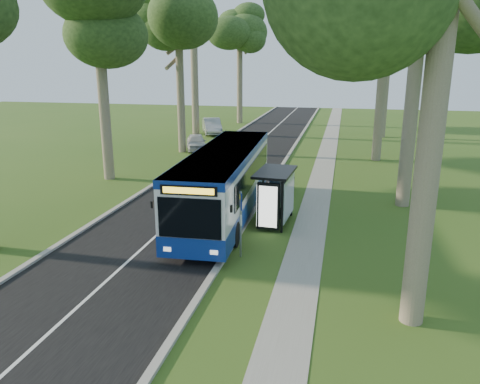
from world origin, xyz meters
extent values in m
plane|color=#34581B|center=(0.00, 0.00, 0.00)|extent=(120.00, 120.00, 0.00)
cube|color=black|center=(-3.50, 10.00, 0.01)|extent=(7.00, 100.00, 0.02)
cube|color=#9E9B93|center=(0.00, 10.00, 0.06)|extent=(0.25, 100.00, 0.12)
cube|color=#9E9B93|center=(-7.00, 10.00, 0.06)|extent=(0.25, 100.00, 0.12)
cube|color=white|center=(-3.50, 10.00, 0.02)|extent=(0.12, 100.00, 0.00)
cube|color=gray|center=(3.00, 10.00, 0.01)|extent=(1.50, 100.00, 0.02)
cube|color=white|center=(-1.22, 2.20, 1.84)|extent=(3.14, 12.53, 2.95)
cube|color=navy|center=(-1.22, 2.20, 0.78)|extent=(3.17, 12.56, 0.83)
cube|color=navy|center=(-1.22, 2.20, 3.15)|extent=(3.17, 12.56, 0.33)
cube|color=black|center=(-1.22, -4.03, 1.97)|extent=(2.33, 0.15, 1.50)
cube|color=yellow|center=(-1.22, -4.07, 3.00)|extent=(1.86, 0.10, 0.23)
cube|color=black|center=(-1.22, -3.96, 0.52)|extent=(2.49, 0.23, 0.31)
cylinder|color=black|center=(-2.40, -1.63, 0.54)|extent=(0.34, 1.09, 1.08)
cylinder|color=black|center=(-0.05, -1.63, 0.54)|extent=(0.34, 1.09, 1.08)
cylinder|color=black|center=(-2.40, 5.83, 0.54)|extent=(0.34, 1.09, 1.08)
cylinder|color=black|center=(-0.05, 5.83, 0.54)|extent=(0.34, 1.09, 1.08)
cylinder|color=gray|center=(0.60, -2.52, 1.32)|extent=(0.08, 0.08, 2.65)
cube|color=navy|center=(0.60, -2.52, 2.28)|extent=(0.18, 0.36, 0.66)
cylinder|color=yellow|center=(0.56, -2.52, 2.44)|extent=(0.10, 0.22, 0.23)
cube|color=white|center=(0.60, -2.52, 1.54)|extent=(0.17, 0.31, 0.42)
cube|color=black|center=(1.87, 0.54, 1.20)|extent=(0.10, 0.10, 2.40)
cube|color=black|center=(1.87, 3.00, 1.20)|extent=(0.10, 0.10, 2.40)
cube|color=black|center=(1.27, 1.77, 2.46)|extent=(1.77, 3.03, 0.12)
cube|color=silver|center=(1.95, 1.77, 1.30)|extent=(0.19, 2.45, 1.92)
cube|color=black|center=(1.27, 0.42, 1.20)|extent=(1.02, 0.22, 2.12)
cube|color=white|center=(1.27, 0.34, 1.20)|extent=(0.82, 0.07, 1.88)
cube|color=black|center=(1.56, 2.06, 0.43)|extent=(0.47, 1.75, 0.06)
cylinder|color=black|center=(1.37, 7.62, 0.40)|extent=(0.44, 0.44, 0.80)
cylinder|color=black|center=(1.37, 7.62, 0.82)|extent=(0.48, 0.48, 0.04)
imported|color=silver|center=(-8.15, 19.19, 0.67)|extent=(2.88, 4.27, 1.35)
imported|color=#A3A6AB|center=(-9.36, 28.44, 0.81)|extent=(3.37, 5.19, 1.62)
cylinder|color=#7A6B56|center=(-10.50, 8.00, 5.34)|extent=(0.67, 0.67, 10.68)
cylinder|color=#7A6B56|center=(-9.00, 18.00, 4.70)|extent=(0.63, 0.63, 9.40)
ellipsoid|color=#223C17|center=(-9.00, 18.00, 9.67)|extent=(5.20, 5.20, 6.45)
cylinder|color=#7A6B56|center=(-11.00, 28.00, 6.49)|extent=(0.73, 0.73, 12.99)
cylinder|color=#7A6B56|center=(-8.50, 38.00, 5.64)|extent=(0.68, 0.68, 11.28)
ellipsoid|color=#223C17|center=(-8.50, 38.00, 11.61)|extent=(5.20, 5.20, 7.74)
cylinder|color=#7A6B56|center=(6.50, -6.00, 5.47)|extent=(0.67, 0.67, 10.95)
cylinder|color=#7A6B56|center=(7.50, 6.00, 6.08)|extent=(0.71, 0.71, 12.16)
cylinder|color=#7A6B56|center=(6.80, 18.00, 5.76)|extent=(0.69, 0.69, 11.52)
cylinder|color=#7A6B56|center=(8.00, 30.00, 5.30)|extent=(0.66, 0.66, 10.59)
ellipsoid|color=#223C17|center=(8.00, 30.00, 10.90)|extent=(5.20, 5.20, 7.26)
camera|label=1|loc=(4.25, -19.06, 7.36)|focal=35.00mm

